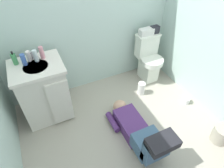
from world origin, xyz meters
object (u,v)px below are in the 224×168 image
Objects in this scene: soap_dispenser at (14,59)px; bottle_blue at (24,60)px; bottle_clear at (36,56)px; vanity_cabinet at (44,91)px; bottle_white at (29,56)px; faucet at (32,55)px; paper_towel_roll at (141,88)px; trash_can at (221,135)px; toilet_paper_roll at (186,100)px; bottle_pink at (42,53)px; tissue_box at (146,32)px; toilet at (148,59)px; toiletry_bag at (155,30)px; person_plumber at (139,132)px.

soap_dispenser is 1.20× the size of bottle_blue.
bottle_clear is (0.23, -0.04, 0.00)m from soap_dispenser.
bottle_white is at bearing 108.05° from vanity_cabinet.
faucet reaches higher than paper_towel_roll.
toilet_paper_roll is (0.06, 0.67, -0.06)m from trash_can.
paper_towel_roll is at bearing -14.82° from bottle_pink.
bottle_clear is (0.07, -0.04, 0.01)m from bottle_white.
tissue_box is 1.69m from trash_can.
vanity_cabinet reaches higher than toilet.
toilet reaches higher than paper_towel_roll.
toilet is 1.64m from bottle_pink.
toiletry_bag is (0.10, 0.09, 0.44)m from toilet.
paper_towel_roll is (1.25, -0.33, -0.79)m from bottle_pink.
faucet is at bearing 130.13° from person_plumber.
faucet is 1.77m from toiletry_bag.
bottle_clear is at bearing -157.40° from bottle_pink.
person_plumber is at bearing -48.18° from bottle_white.
bottle_clear reaches higher than bottle_blue.
toilet is at bearing -139.23° from toiletry_bag.
vanity_cabinet is 2.26m from trash_can.
vanity_cabinet is 0.48m from bottle_white.
soap_dispenser is 1.33× the size of bottle_white.
vanity_cabinet is 5.68× the size of bottle_clear.
bottle_clear is at bearing -59.89° from faucet.
toilet_paper_roll is (1.86, -0.81, -0.82)m from faucet.
soap_dispenser reaches higher than vanity_cabinet.
faucet reaches higher than toilet.
faucet is 0.81× the size of toiletry_bag.
bottle_clear is 0.66× the size of trash_can.
person_plumber is 0.84m from paper_towel_roll.
soap_dispenser is 0.23m from bottle_clear.
toilet is 5.19× the size of bottle_clear.
paper_towel_roll is (1.36, -0.21, -0.32)m from vanity_cabinet.
toiletry_bag is 1.68m from trash_can.
soap_dispenser reaches higher than bottle_clear.
toilet_paper_roll is at bearing 84.85° from trash_can.
person_plumber is 7.38× the size of bottle_clear.
toiletry_bag is at bearing 4.02° from bottle_blue.
toilet is 6.82× the size of toilet_paper_roll.
tissue_box is 1.33× the size of soap_dispenser.
vanity_cabinet is at bearing -110.54° from bottle_clear.
toilet is 0.91× the size of vanity_cabinet.
bottle_white reaches higher than person_plumber.
soap_dispenser is at bearing -173.99° from faucet.
toiletry_bag is 1.13× the size of toilet_paper_roll.
bottle_blue reaches higher than toilet_paper_roll.
bottle_blue is 1.26× the size of toilet_paper_roll.
trash_can is 2.00× the size of toilet_paper_roll.
soap_dispenser is 1.51× the size of toilet_paper_roll.
bottle_blue is at bearing -175.63° from tissue_box.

